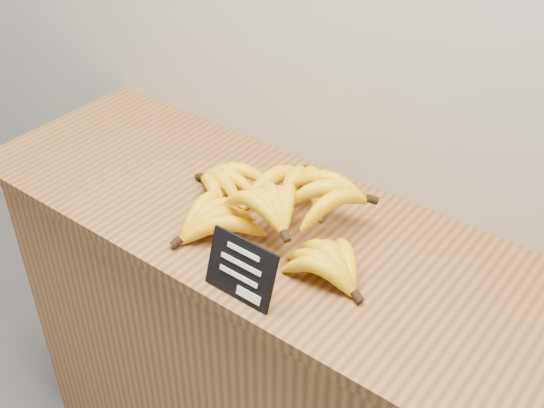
% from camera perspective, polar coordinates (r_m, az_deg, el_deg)
% --- Properties ---
extents(counter, '(1.41, 0.50, 0.90)m').
position_cam_1_polar(counter, '(1.83, 0.98, -13.82)').
color(counter, '#956230').
rests_on(counter, ground).
extents(counter_top, '(1.58, 0.54, 0.03)m').
position_cam_1_polar(counter_top, '(1.50, 1.16, -2.34)').
color(counter_top, brown).
rests_on(counter_top, counter).
extents(chalkboard_sign, '(0.15, 0.04, 0.12)m').
position_cam_1_polar(chalkboard_sign, '(1.30, -2.63, -5.49)').
color(chalkboard_sign, black).
rests_on(chalkboard_sign, counter_top).
extents(banana_pile, '(0.53, 0.40, 0.12)m').
position_cam_1_polar(banana_pile, '(1.47, 0.35, -0.18)').
color(banana_pile, '#EBB509').
rests_on(banana_pile, counter_top).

